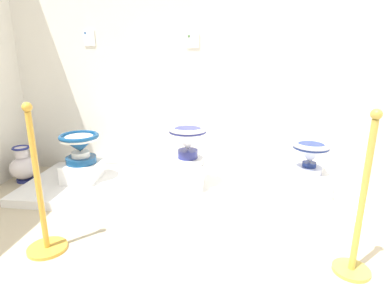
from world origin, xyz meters
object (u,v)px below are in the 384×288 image
Objects in this scene: antique_toilet_central_ornate at (188,140)px; antique_toilet_slender_white at (310,153)px; antique_toilet_tall_cobalt at (80,145)px; stanchion_post_near_left at (42,212)px; plinth_block_tall_cobalt at (82,171)px; plinth_block_slender_white at (307,183)px; decorative_vase_corner at (24,166)px; info_placard_second at (193,40)px; stanchion_post_near_right at (359,224)px; plinth_block_central_ornate at (188,175)px; info_placard_first at (89,38)px.

antique_toilet_slender_white is (1.12, -0.02, -0.07)m from antique_toilet_central_ornate.
stanchion_post_near_left is (0.24, -1.08, -0.15)m from antique_toilet_tall_cobalt.
stanchion_post_near_left is at bearing -152.22° from antique_toilet_slender_white.
plinth_block_tall_cobalt is 2.23m from antique_toilet_slender_white.
plinth_block_slender_white is 0.92× the size of decorative_vase_corner.
info_placard_second reaches higher than decorative_vase_corner.
stanchion_post_near_right reaches higher than plinth_block_slender_white.
plinth_block_tall_cobalt is at bearing 179.09° from plinth_block_central_ornate.
plinth_block_tall_cobalt is at bearing 155.79° from stanchion_post_near_right.
antique_toilet_central_ornate is 1.55m from info_placard_first.
stanchion_post_near_right reaches higher than antique_toilet_tall_cobalt.
info_placard_second is (1.07, 0.50, 1.00)m from antique_toilet_tall_cobalt.
info_placard_first reaches higher than plinth_block_central_ornate.
antique_toilet_slender_white reaches higher than plinth_block_central_ornate.
info_placard_second is (-1.14, 0.53, 1.27)m from plinth_block_slender_white.
info_placard_second is at bearing 24.82° from plinth_block_tall_cobalt.
antique_toilet_central_ornate reaches higher than plinth_block_central_ornate.
plinth_block_central_ornate is 0.92× the size of antique_toilet_slender_white.
antique_toilet_tall_cobalt is 1.26× the size of plinth_block_central_ornate.
info_placard_first is 3.02m from stanchion_post_near_right.
antique_toilet_slender_white reaches higher than antique_toilet_tall_cobalt.
info_placard_second is at bearing 62.01° from stanchion_post_near_left.
plinth_block_central_ornate is 0.87× the size of plinth_block_slender_white.
plinth_block_central_ornate is 1.36m from info_placard_second.
decorative_vase_corner is at bearing 177.45° from plinth_block_central_ornate.
info_placard_second is at bearing 154.87° from plinth_block_slender_white.
stanchion_post_near_right is (1.21, -1.02, 0.15)m from plinth_block_central_ornate.
plinth_block_slender_white is 1.02m from stanchion_post_near_right.
antique_toilet_slender_white is 2.24m from stanchion_post_near_left.
info_placard_first is 1.15× the size of info_placard_second.
antique_toilet_central_ornate is at bearing -0.91° from antique_toilet_tall_cobalt.
stanchion_post_near_right is (2.30, -1.04, 0.18)m from plinth_block_tall_cobalt.
stanchion_post_near_left is at bearing -80.24° from info_placard_first.
info_placard_second is (1.11, -0.00, -0.03)m from info_placard_first.
plinth_block_central_ornate reaches higher than plinth_block_tall_cobalt.
plinth_block_central_ornate is 1.15m from antique_toilet_slender_white.
info_placard_second is (-0.02, 0.51, 0.91)m from antique_toilet_central_ornate.
stanchion_post_near_left is (-1.97, -1.04, -0.18)m from antique_toilet_slender_white.
antique_toilet_tall_cobalt is 1.01× the size of decorative_vase_corner.
info_placard_first is at bearing 146.72° from stanchion_post_near_right.
antique_toilet_tall_cobalt reaches higher than plinth_block_central_ornate.
info_placard_second is 0.13× the size of stanchion_post_near_right.
info_placard_second reaches higher than antique_toilet_slender_white.
plinth_block_slender_white is 0.34× the size of stanchion_post_near_left.
info_placard_second reaches higher than antique_toilet_tall_cobalt.
antique_toilet_central_ornate reaches higher than decorative_vase_corner.
stanchion_post_near_left reaches higher than antique_toilet_tall_cobalt.
info_placard_second is at bearing 128.74° from stanchion_post_near_right.
antique_toilet_tall_cobalt is at bearing 179.09° from antique_toilet_central_ornate.
plinth_block_tall_cobalt is at bearing -5.13° from decorative_vase_corner.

